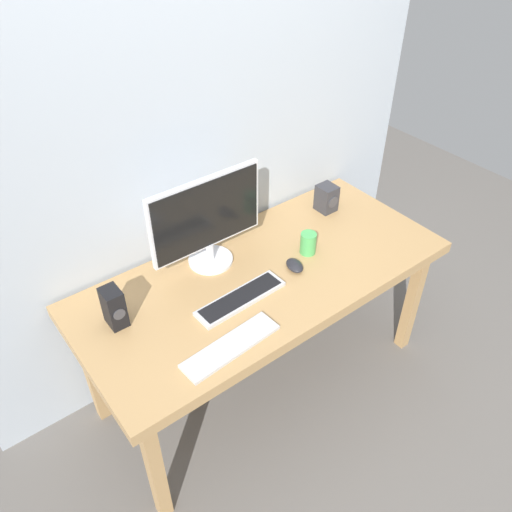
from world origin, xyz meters
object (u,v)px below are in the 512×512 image
desk (263,284)px  speaker_left (114,307)px  mouse (295,265)px  speaker_right (327,198)px  monitor (207,220)px  keyboard_secondary (231,346)px  keyboard_primary (241,298)px  coffee_mug (308,243)px

desk → speaker_left: bearing=169.9°
mouse → speaker_right: speaker_right is taller
monitor → mouse: bearing=-46.2°
speaker_right → keyboard_secondary: bearing=-153.6°
mouse → keyboard_secondary: bearing=-145.1°
desk → keyboard_primary: (-0.19, -0.08, 0.08)m
desk → mouse: size_ratio=16.52×
speaker_right → monitor: bearing=178.3°
monitor → speaker_right: (0.73, -0.02, -0.16)m
keyboard_secondary → monitor: bearing=65.0°
keyboard_secondary → mouse: size_ratio=4.09×
mouse → speaker_right: (0.45, 0.27, 0.05)m
desk → speaker_right: (0.58, 0.20, 0.14)m
monitor → speaker_right: bearing=-1.7°
monitor → coffee_mug: size_ratio=5.13×
desk → keyboard_secondary: size_ratio=4.04×
keyboard_primary → mouse: bearing=3.2°
keyboard_primary → coffee_mug: 0.46m
keyboard_primary → monitor: bearing=81.7°
desk → coffee_mug: 0.29m
mouse → speaker_left: bearing=179.8°
speaker_left → speaker_right: bearing=3.8°
desk → coffee_mug: size_ratio=15.97×
keyboard_secondary → coffee_mug: coffee_mug is taller
desk → keyboard_primary: keyboard_primary is taller
desk → monitor: (-0.15, 0.23, 0.30)m
speaker_left → keyboard_secondary: bearing=-53.3°
mouse → keyboard_primary: bearing=-164.2°
monitor → mouse: monitor is taller
speaker_right → mouse: bearing=-149.3°
mouse → coffee_mug: size_ratio=0.97×
coffee_mug → mouse: bearing=-157.7°
keyboard_secondary → speaker_right: speaker_right is taller
keyboard_secondary → coffee_mug: bearing=22.3°
monitor → keyboard_primary: 0.38m
keyboard_primary → coffee_mug: bearing=8.9°
mouse → speaker_right: size_ratio=0.73×
monitor → keyboard_secondary: (-0.23, -0.50, -0.22)m
desk → keyboard_primary: 0.22m
keyboard_primary → mouse: 0.32m
speaker_left → coffee_mug: size_ratio=1.63×
keyboard_secondary → speaker_left: (-0.29, 0.39, 0.08)m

